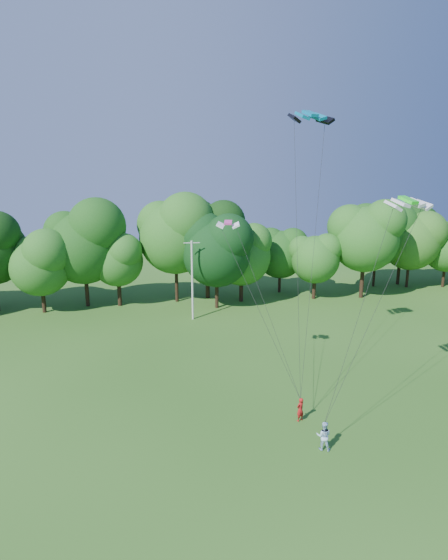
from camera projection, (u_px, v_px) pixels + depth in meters
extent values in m
plane|color=#225116|center=(297.00, 506.00, 21.07)|extent=(160.00, 160.00, 0.00)
cylinder|color=beige|center=(192.00, 281.00, 47.79)|extent=(0.22, 0.22, 8.82)
cube|color=beige|center=(192.00, 243.00, 46.83)|extent=(1.76, 0.24, 0.08)
imported|color=#AD1716|center=(300.00, 409.00, 28.28)|extent=(0.70, 0.60, 1.61)
imported|color=#B0D2F5|center=(324.00, 436.00, 25.28)|extent=(1.06, 0.97, 1.76)
cube|color=#057499|center=(310.00, 113.00, 30.68)|extent=(3.27, 1.79, 0.63)
cube|color=#22DF21|center=(408.00, 200.00, 25.79)|extent=(2.83, 1.57, 0.47)
cube|color=#D73B99|center=(228.00, 222.00, 30.07)|extent=(1.76, 1.22, 0.29)
cylinder|color=black|center=(217.00, 290.00, 52.53)|extent=(0.47, 0.47, 4.44)
ellipsoid|color=black|center=(217.00, 242.00, 51.19)|extent=(8.87, 8.87, 9.68)
cylinder|color=black|center=(408.00, 272.00, 62.42)|extent=(0.47, 0.47, 4.36)
ellipsoid|color=#2D5E1C|center=(412.00, 232.00, 61.09)|extent=(8.73, 8.73, 9.52)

